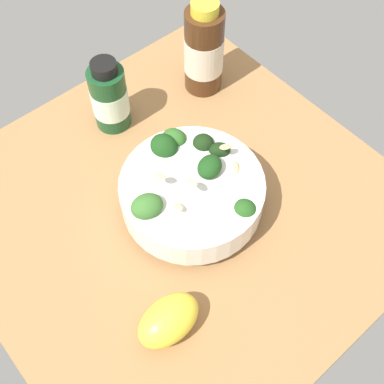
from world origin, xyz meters
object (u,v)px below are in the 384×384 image
Objects in this scene: bottle_tall at (204,51)px; bottle_short at (110,97)px; lemon_wedge at (169,320)px; bowl_of_broccoli at (191,190)px.

bottle_tall reaches higher than bottle_short.
bottle_tall is 1.30× the size of bottle_short.
bowl_of_broccoli is at bearing 40.48° from lemon_wedge.
bottle_tall is at bearing -10.87° from bottle_short.
bottle_tall is (16.90, 16.76, 3.18)cm from bowl_of_broccoli.
bowl_of_broccoli is 24.01cm from bottle_tall.
bottle_short reaches higher than lemon_wedge.
bowl_of_broccoli is 1.60× the size of bottle_short.
lemon_wedge is 0.52× the size of bottle_tall.
bowl_of_broccoli is 1.23× the size of bottle_tall.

